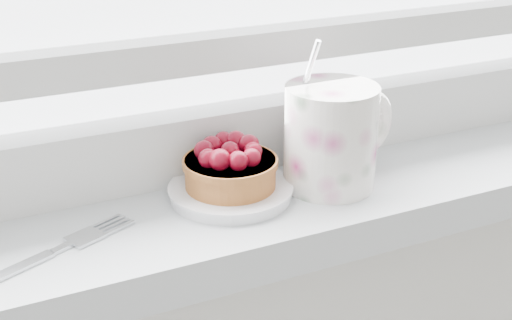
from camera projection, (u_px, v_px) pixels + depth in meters
saucer at (231, 191)px, 0.70m from camera, size 0.12×0.12×0.01m
raspberry_tart at (230, 166)px, 0.69m from camera, size 0.09×0.09×0.05m
floral_mug at (333, 134)px, 0.71m from camera, size 0.14×0.11×0.15m
fork at (34, 261)px, 0.59m from camera, size 0.19×0.10×0.00m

